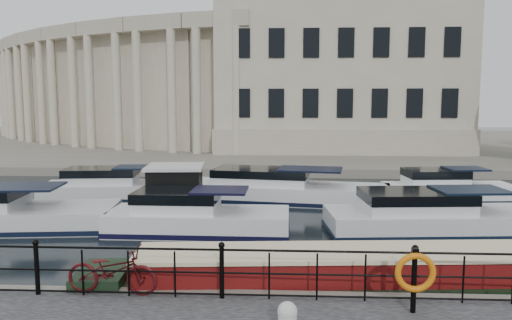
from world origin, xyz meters
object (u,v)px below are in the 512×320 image
Objects in this scene: mooring_bollard at (287,317)px; harbour_hut at (176,193)px; narrowboat at (373,284)px; bicycle at (112,271)px; life_ring_post at (415,274)px.

mooring_bollard is 12.06m from harbour_hut.
mooring_bollard is 0.04× the size of narrowboat.
narrowboat is (2.07, 2.94, -0.44)m from mooring_bollard.
mooring_bollard is at bearing -73.58° from harbour_hut.
mooring_bollard is (3.75, -1.55, -0.27)m from bicycle.
life_ring_post is 0.09× the size of narrowboat.
harbour_hut reaches higher than narrowboat.
mooring_bollard is 0.42× the size of life_ring_post.
mooring_bollard is 3.63m from narrowboat.
harbour_hut is at bearing 123.78° from narrowboat.
life_ring_post is at bearing -61.37° from harbour_hut.
bicycle is 0.60× the size of harbour_hut.
harbour_hut reaches higher than mooring_bollard.
bicycle reaches higher than mooring_bollard.
narrowboat is 10.54m from harbour_hut.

